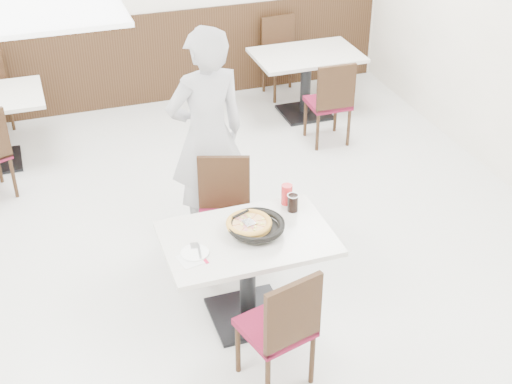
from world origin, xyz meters
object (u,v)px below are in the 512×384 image
object	(u,v)px
pizza	(249,225)
diner_person	(207,136)
red_cup	(287,194)
main_table	(248,277)
bg_table_right	(306,84)
side_plate	(195,253)
chair_far	(224,220)
bg_chair_right_near	(328,101)
bg_chair_right_far	(283,59)
chair_near	(275,325)
cola_glass	(293,203)
pizza_pan	(256,228)

from	to	relation	value
pizza	diner_person	bearing A→B (deg)	89.20
red_cup	diner_person	size ratio (longest dim) A/B	0.08
main_table	diner_person	world-z (taller)	diner_person
diner_person	bg_table_right	world-z (taller)	diner_person
side_plate	bg_table_right	bearing A→B (deg)	56.35
chair_far	red_cup	distance (m)	0.63
side_plate	bg_chair_right_near	bearing A→B (deg)	50.06
main_table	bg_table_right	distance (m)	3.60
main_table	side_plate	world-z (taller)	side_plate
main_table	diner_person	distance (m)	1.33
side_plate	bg_chair_right_far	bearing A→B (deg)	61.28
main_table	chair_near	distance (m)	0.65
main_table	chair_near	bearing A→B (deg)	-91.76
side_plate	bg_chair_right_far	size ratio (longest dim) A/B	0.20
main_table	bg_chair_right_near	distance (m)	2.99
chair_far	bg_chair_right_far	xyz separation A→B (m)	(1.68, 3.10, 0.00)
bg_chair_right_far	cola_glass	bearing A→B (deg)	67.92
cola_glass	bg_chair_right_far	size ratio (longest dim) A/B	0.14
main_table	cola_glass	bearing A→B (deg)	25.55
red_cup	chair_near	bearing A→B (deg)	-114.65
red_cup	pizza	bearing A→B (deg)	-145.65
main_table	red_cup	bearing A→B (deg)	36.67
red_cup	bg_table_right	distance (m)	3.17
pizza_pan	bg_chair_right_far	distance (m)	4.07
main_table	pizza_pan	world-z (taller)	pizza_pan
cola_glass	bg_chair_right_near	size ratio (longest dim) A/B	0.14
side_plate	red_cup	bearing A→B (deg)	25.58
pizza_pan	bg_table_right	size ratio (longest dim) A/B	0.27
chair_near	side_plate	size ratio (longest dim) A/B	4.91
chair_far	diner_person	distance (m)	0.74
bg_table_right	bg_chair_right_near	world-z (taller)	bg_chair_right_near
main_table	side_plate	xyz separation A→B (m)	(-0.41, -0.08, 0.38)
chair_near	bg_chair_right_far	distance (m)	4.70
chair_far	pizza	xyz separation A→B (m)	(0.02, -0.59, 0.34)
chair_far	bg_chair_right_far	size ratio (longest dim) A/B	1.00
cola_glass	bg_table_right	bearing A→B (deg)	65.82
chair_far	pizza_pan	bearing A→B (deg)	113.59
diner_person	bg_table_right	size ratio (longest dim) A/B	1.58
main_table	chair_near	size ratio (longest dim) A/B	1.26
chair_far	side_plate	xyz separation A→B (m)	(-0.42, -0.72, 0.28)
side_plate	chair_far	bearing A→B (deg)	59.87
chair_near	diner_person	bearing A→B (deg)	73.25
chair_far	pizza_pan	xyz separation A→B (m)	(0.06, -0.62, 0.32)
pizza	red_cup	xyz separation A→B (m)	(0.39, 0.27, 0.02)
pizza	bg_table_right	size ratio (longest dim) A/B	0.26
pizza_pan	red_cup	size ratio (longest dim) A/B	2.05
main_table	pizza_pan	distance (m)	0.42
main_table	pizza	size ratio (longest dim) A/B	3.78
red_cup	pizza_pan	bearing A→B (deg)	-139.46
chair_near	cola_glass	distance (m)	1.01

